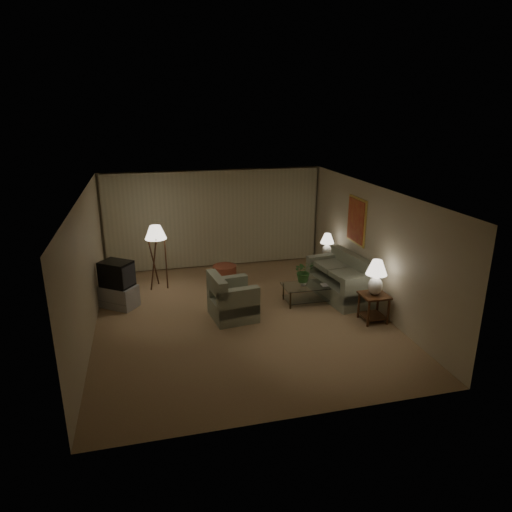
# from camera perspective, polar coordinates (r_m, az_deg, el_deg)

# --- Properties ---
(ground) EXTENTS (7.00, 7.00, 0.00)m
(ground) POSITION_cam_1_polar(r_m,az_deg,el_deg) (9.92, -1.93, -7.51)
(ground) COLOR tan
(ground) RESTS_ON ground
(room_shell) EXTENTS (6.04, 7.02, 2.72)m
(room_shell) POSITION_cam_1_polar(r_m,az_deg,el_deg) (10.73, -3.59, 4.40)
(room_shell) COLOR #C1B694
(room_shell) RESTS_ON ground
(sofa) EXTENTS (2.02, 1.36, 0.80)m
(sofa) POSITION_cam_1_polar(r_m,az_deg,el_deg) (10.90, 10.51, -3.11)
(sofa) COLOR gray
(sofa) RESTS_ON ground
(armchair) EXTENTS (1.16, 1.12, 0.78)m
(armchair) POSITION_cam_1_polar(r_m,az_deg,el_deg) (9.71, -2.91, -5.56)
(armchair) COLOR gray
(armchair) RESTS_ON ground
(side_table_near) EXTENTS (0.54, 0.54, 0.60)m
(side_table_near) POSITION_cam_1_polar(r_m,az_deg,el_deg) (9.85, 14.50, -5.69)
(side_table_near) COLOR #341E0E
(side_table_near) RESTS_ON ground
(side_table_far) EXTENTS (0.46, 0.39, 0.60)m
(side_table_far) POSITION_cam_1_polar(r_m,az_deg,el_deg) (12.03, 8.75, -0.98)
(side_table_far) COLOR #341E0E
(side_table_far) RESTS_ON ground
(table_lamp_near) EXTENTS (0.43, 0.43, 0.75)m
(table_lamp_near) POSITION_cam_1_polar(r_m,az_deg,el_deg) (9.61, 14.80, -2.24)
(table_lamp_near) COLOR white
(table_lamp_near) RESTS_ON side_table_near
(table_lamp_far) EXTENTS (0.35, 0.35, 0.61)m
(table_lamp_far) POSITION_cam_1_polar(r_m,az_deg,el_deg) (11.86, 8.88, 1.61)
(table_lamp_far) COLOR white
(table_lamp_far) RESTS_ON side_table_far
(coffee_table) EXTENTS (1.22, 0.66, 0.41)m
(coffee_table) POSITION_cam_1_polar(r_m,az_deg,el_deg) (10.56, 6.67, -4.32)
(coffee_table) COLOR silver
(coffee_table) RESTS_ON ground
(tv_cabinet) EXTENTS (1.27, 1.25, 0.50)m
(tv_cabinet) POSITION_cam_1_polar(r_m,az_deg,el_deg) (10.72, -16.77, -4.82)
(tv_cabinet) COLOR #979799
(tv_cabinet) RESTS_ON ground
(crt_tv) EXTENTS (1.12, 1.11, 0.57)m
(crt_tv) POSITION_cam_1_polar(r_m,az_deg,el_deg) (10.53, -17.03, -2.14)
(crt_tv) COLOR black
(crt_tv) RESTS_ON tv_cabinet
(floor_lamp) EXTENTS (0.52, 0.52, 1.59)m
(floor_lamp) POSITION_cam_1_polar(r_m,az_deg,el_deg) (11.38, -12.25, 0.02)
(floor_lamp) COLOR #341E0E
(floor_lamp) RESTS_ON ground
(ottoman) EXTENTS (0.62, 0.62, 0.40)m
(ottoman) POSITION_cam_1_polar(r_m,az_deg,el_deg) (11.81, -3.95, -2.15)
(ottoman) COLOR #9F4A36
(ottoman) RESTS_ON ground
(vase) EXTENTS (0.19, 0.19, 0.16)m
(vase) POSITION_cam_1_polar(r_m,az_deg,el_deg) (10.43, 5.94, -3.30)
(vase) COLOR white
(vase) RESTS_ON coffee_table
(flowers) EXTENTS (0.49, 0.44, 0.50)m
(flowers) POSITION_cam_1_polar(r_m,az_deg,el_deg) (10.32, 6.00, -1.60)
(flowers) COLOR #397534
(flowers) RESTS_ON vase
(book) EXTENTS (0.15, 0.21, 0.02)m
(book) POSITION_cam_1_polar(r_m,az_deg,el_deg) (10.51, 8.17, -3.65)
(book) COLOR olive
(book) RESTS_ON coffee_table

